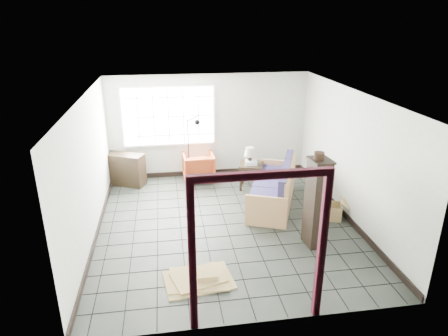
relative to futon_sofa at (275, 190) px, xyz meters
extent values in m
plane|color=black|center=(-1.22, -0.75, -0.35)|extent=(5.50, 5.50, 0.00)
cube|color=silver|center=(-1.22, 2.00, 0.95)|extent=(5.00, 0.02, 2.60)
cube|color=silver|center=(-1.22, -3.50, 0.95)|extent=(5.00, 0.02, 2.60)
cube|color=silver|center=(-3.72, -0.75, 0.95)|extent=(0.02, 5.50, 2.60)
cube|color=silver|center=(1.28, -0.75, 0.95)|extent=(0.02, 5.50, 2.60)
cube|color=white|center=(-1.22, -0.75, 2.25)|extent=(5.00, 5.50, 0.02)
cube|color=black|center=(-1.22, 1.98, -0.29)|extent=(4.95, 0.03, 0.12)
cube|color=black|center=(-3.70, -0.75, -0.29)|extent=(0.03, 5.45, 0.12)
cube|color=black|center=(1.26, -0.75, -0.29)|extent=(0.03, 5.45, 0.12)
cube|color=silver|center=(-2.22, 1.96, 1.25)|extent=(2.32, 0.06, 1.52)
cube|color=white|center=(-2.22, 1.92, 1.25)|extent=(2.20, 0.02, 1.40)
cube|color=#350C16|center=(-2.07, -3.45, 0.70)|extent=(0.10, 0.08, 2.10)
cube|color=#350C16|center=(-0.37, -3.45, 0.70)|extent=(0.10, 0.08, 2.10)
cube|color=#350C16|center=(-1.22, -3.45, 1.80)|extent=(1.80, 0.08, 0.10)
cube|color=#AB814D|center=(-0.06, 0.03, -0.16)|extent=(1.53, 2.21, 0.37)
cube|color=#AB814D|center=(-0.46, -0.96, -0.02)|extent=(0.78, 0.36, 0.66)
cube|color=#AB814D|center=(0.33, 1.01, -0.02)|extent=(0.78, 0.36, 0.66)
cube|color=#AB814D|center=(0.28, -0.11, 0.22)|extent=(0.84, 1.94, 0.72)
cube|color=#1A183D|center=(-0.33, -0.60, 0.10)|extent=(0.93, 0.88, 0.16)
cube|color=#1A183D|center=(-0.06, -0.71, 0.35)|extent=(0.38, 0.66, 0.53)
cube|color=#1A183D|center=(-0.08, 0.03, 0.10)|extent=(0.93, 0.88, 0.16)
cube|color=#1A183D|center=(0.19, -0.08, 0.35)|extent=(0.38, 0.66, 0.53)
cube|color=#1A183D|center=(0.17, 0.66, 0.10)|extent=(0.93, 0.88, 0.16)
cube|color=#1A183D|center=(0.45, 0.55, 0.35)|extent=(0.38, 0.66, 0.53)
imported|color=#964615|center=(-1.54, 1.65, 0.04)|extent=(0.77, 0.73, 0.77)
cube|color=black|center=(-0.33, 0.98, 0.23)|extent=(0.69, 0.69, 0.07)
cube|color=black|center=(-0.61, 0.83, -0.07)|extent=(0.07, 0.07, 0.56)
cube|color=black|center=(-0.18, 0.70, -0.07)|extent=(0.07, 0.07, 0.56)
cube|color=black|center=(-0.49, 1.25, -0.07)|extent=(0.07, 0.07, 0.56)
cube|color=black|center=(-0.06, 1.13, -0.07)|extent=(0.07, 0.07, 0.56)
cylinder|color=black|center=(-0.38, 0.97, 0.33)|extent=(0.12, 0.12, 0.14)
cylinder|color=black|center=(-0.38, 0.97, 0.46)|extent=(0.03, 0.03, 0.10)
cone|color=beige|center=(-0.38, 0.97, 0.57)|extent=(0.32, 0.32, 0.21)
cube|color=silver|center=(-0.35, 0.93, 0.31)|extent=(0.29, 0.23, 0.10)
cylinder|color=black|center=(-0.49, 0.94, 0.31)|extent=(0.02, 0.06, 0.06)
cylinder|color=black|center=(-1.77, 1.65, -0.33)|extent=(0.30, 0.30, 0.03)
cylinder|color=black|center=(-1.77, 1.65, 0.45)|extent=(0.03, 0.03, 1.55)
cylinder|color=black|center=(-1.67, 1.58, 1.26)|extent=(0.26, 0.07, 0.14)
sphere|color=black|center=(-1.56, 1.51, 1.19)|extent=(0.16, 0.16, 0.14)
cube|color=black|center=(-3.37, 1.65, 0.04)|extent=(1.08, 0.77, 0.78)
cube|color=black|center=(-3.37, 1.65, 0.05)|extent=(0.99, 0.69, 0.03)
cube|color=black|center=(0.26, -1.69, 0.46)|extent=(0.34, 0.44, 1.63)
cube|color=black|center=(0.26, -1.69, 1.28)|extent=(0.39, 0.48, 0.04)
cylinder|color=black|center=(0.21, -1.71, 1.36)|extent=(0.18, 0.18, 0.13)
cube|color=olive|center=(0.93, -0.78, -0.34)|extent=(0.54, 0.48, 0.02)
cube|color=black|center=(0.72, -0.71, -0.20)|extent=(0.13, 0.35, 0.31)
cube|color=olive|center=(1.15, -0.85, -0.20)|extent=(0.13, 0.35, 0.31)
cube|color=olive|center=(0.88, -0.95, -0.20)|extent=(0.43, 0.16, 0.31)
cube|color=olive|center=(0.99, -0.61, -0.20)|extent=(0.43, 0.16, 0.31)
cube|color=olive|center=(0.66, -0.69, 0.01)|extent=(0.28, 0.39, 0.13)
cube|color=olive|center=(1.21, -0.87, 0.01)|extent=(0.28, 0.39, 0.13)
cube|color=olive|center=(-1.92, -2.46, -0.34)|extent=(1.14, 0.88, 0.02)
cube|color=olive|center=(-1.92, -2.46, -0.32)|extent=(0.96, 0.73, 0.02)
cube|color=olive|center=(-1.92, -2.46, -0.29)|extent=(0.92, 0.77, 0.02)
cube|color=olive|center=(-1.79, -2.49, -0.24)|extent=(0.31, 0.25, 0.09)
camera|label=1|loc=(-2.31, -7.71, 3.58)|focal=32.00mm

